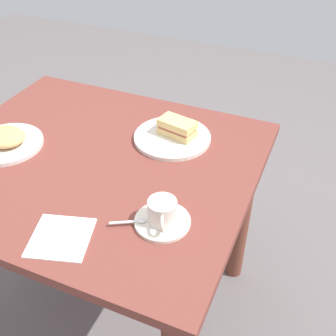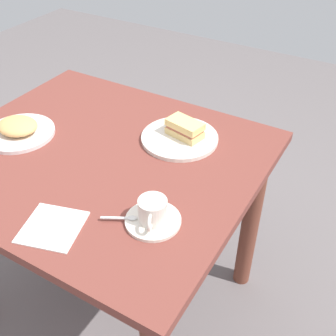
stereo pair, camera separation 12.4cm
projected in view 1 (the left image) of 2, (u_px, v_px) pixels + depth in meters
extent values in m
plane|color=#675F60|center=(113.00, 302.00, 1.80)|extent=(6.00, 6.00, 0.00)
cube|color=brown|center=(94.00, 163.00, 1.34)|extent=(1.02, 0.88, 0.03)
cylinder|color=brown|center=(64.00, 163.00, 1.98)|extent=(0.07, 0.07, 0.74)
cylinder|color=brown|center=(242.00, 213.00, 1.71)|extent=(0.07, 0.07, 0.74)
cylinder|color=silver|center=(172.00, 137.00, 1.41)|extent=(0.26, 0.26, 0.01)
cube|color=#E4C075|center=(177.00, 132.00, 1.40)|extent=(0.13, 0.09, 0.02)
cube|color=#AB5643|center=(177.00, 128.00, 1.39)|extent=(0.12, 0.09, 0.01)
cube|color=#E9C675|center=(177.00, 123.00, 1.38)|extent=(0.13, 0.09, 0.02)
cylinder|color=silver|center=(162.00, 221.00, 1.10)|extent=(0.15, 0.15, 0.01)
cylinder|color=silver|center=(162.00, 211.00, 1.08)|extent=(0.08, 0.08, 0.07)
cylinder|color=#A77446|center=(162.00, 203.00, 1.06)|extent=(0.07, 0.07, 0.01)
torus|color=silver|center=(162.00, 224.00, 1.04)|extent=(0.03, 0.05, 0.05)
cube|color=silver|center=(124.00, 222.00, 1.09)|extent=(0.07, 0.04, 0.00)
ellipsoid|color=silver|center=(142.00, 221.00, 1.09)|extent=(0.03, 0.03, 0.01)
cylinder|color=silver|center=(6.00, 144.00, 1.38)|extent=(0.24, 0.24, 0.01)
ellipsoid|color=#E0A660|center=(4.00, 137.00, 1.36)|extent=(0.15, 0.12, 0.04)
cube|color=white|center=(61.00, 237.00, 1.06)|extent=(0.19, 0.19, 0.00)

